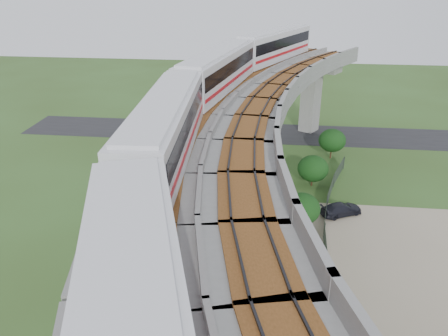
{
  "coord_description": "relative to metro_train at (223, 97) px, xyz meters",
  "views": [
    {
      "loc": [
        3.82,
        -26.53,
        20.63
      ],
      "look_at": [
        0.66,
        1.82,
        7.5
      ],
      "focal_mm": 35.0,
      "sensor_mm": 36.0,
      "label": 1
    }
  ],
  "objects": [
    {
      "name": "ground",
      "position": [
        -0.44,
        -3.38,
        -12.31
      ],
      "size": [
        160.0,
        160.0,
        0.0
      ],
      "primitive_type": "plane",
      "color": "#354C1E",
      "rests_on": "ground"
    },
    {
      "name": "dirt_lot",
      "position": [
        13.56,
        -5.38,
        -12.29
      ],
      "size": [
        18.0,
        26.0,
        0.04
      ],
      "primitive_type": "cube",
      "color": "gray",
      "rests_on": "ground"
    },
    {
      "name": "asphalt_road",
      "position": [
        -0.44,
        26.62,
        -12.29
      ],
      "size": [
        60.0,
        8.0,
        0.03
      ],
      "primitive_type": "cube",
      "color": "#232326",
      "rests_on": "ground"
    },
    {
      "name": "viaduct",
      "position": [
        3.4,
        -3.38,
        -3.26
      ],
      "size": [
        19.58,
        73.98,
        11.4
      ],
      "color": "#99968E",
      "rests_on": "ground"
    },
    {
      "name": "metro_train",
      "position": [
        0.0,
        0.0,
        0.0
      ],
      "size": [
        12.22,
        61.23,
        3.64
      ],
      "color": "silver",
      "rests_on": "ground"
    },
    {
      "name": "fence",
      "position": [
        9.31,
        -3.38,
        -11.56
      ],
      "size": [
        3.87,
        38.73,
        1.5
      ],
      "color": "#2D382D",
      "rests_on": "ground"
    },
    {
      "name": "tree_0",
      "position": [
        10.67,
        18.83,
        -10.05
      ],
      "size": [
        3.15,
        3.15,
        3.6
      ],
      "color": "#382314",
      "rests_on": "ground"
    },
    {
      "name": "tree_1",
      "position": [
        7.94,
        11.31,
        -10.36
      ],
      "size": [
        3.15,
        3.15,
        3.29
      ],
      "color": "#382314",
      "rests_on": "ground"
    },
    {
      "name": "tree_2",
      "position": [
        6.29,
        1.86,
        -9.75
      ],
      "size": [
        3.04,
        3.04,
        3.85
      ],
      "color": "#382314",
      "rests_on": "ground"
    },
    {
      "name": "tree_3",
      "position": [
        5.63,
        -7.71,
        -9.99
      ],
      "size": [
        2.24,
        2.24,
        3.28
      ],
      "color": "#382314",
      "rests_on": "ground"
    },
    {
      "name": "car_dark",
      "position": [
        10.17,
        5.59,
        -11.7
      ],
      "size": [
        4.22,
        3.21,
        1.14
      ],
      "primitive_type": "imported",
      "rotation": [
        0.0,
        0.0,
        2.05
      ],
      "color": "black",
      "rests_on": "dirt_lot"
    }
  ]
}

